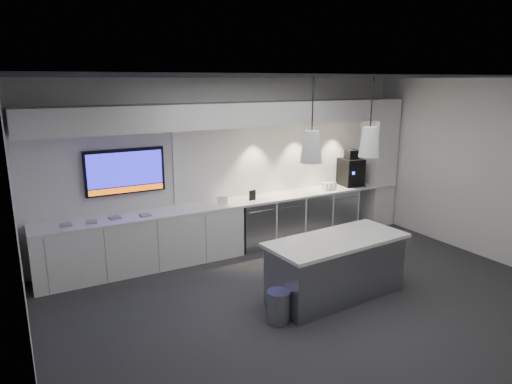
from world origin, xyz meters
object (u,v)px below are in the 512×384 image
bin (279,307)px  coffee_machine (351,171)px  island (336,267)px  wall_tv (125,171)px

bin → coffee_machine: coffee_machine is taller
island → bin: bearing=-172.1°
wall_tv → bin: size_ratio=3.02×
island → bin: (-1.07, -0.23, -0.22)m
bin → coffee_machine: 4.22m
bin → island: bearing=12.0°
island → bin: island is taller
wall_tv → island: 3.57m
island → wall_tv: bearing=127.2°
island → coffee_machine: coffee_machine is taller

